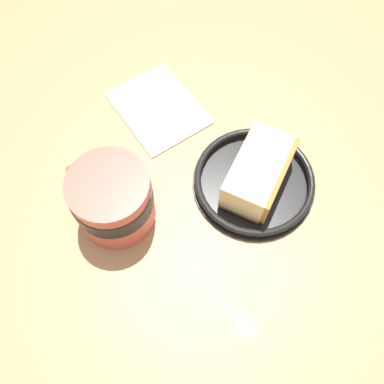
{
  "coord_description": "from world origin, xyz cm",
  "views": [
    {
      "loc": [
        9.82,
        20.76,
        50.85
      ],
      "look_at": [
        4.23,
        -1.94,
        3.0
      ],
      "focal_mm": 39.83,
      "sensor_mm": 36.0,
      "label": 1
    }
  ],
  "objects_px": {
    "cake_slice": "(259,173)",
    "tea_mug": "(112,198)",
    "teaspoon": "(231,310)",
    "folded_napkin": "(158,108)",
    "small_plate": "(254,181)"
  },
  "relations": [
    {
      "from": "cake_slice",
      "to": "tea_mug",
      "type": "relative_size",
      "value": 1.16
    },
    {
      "from": "cake_slice",
      "to": "teaspoon",
      "type": "relative_size",
      "value": 0.96
    },
    {
      "from": "tea_mug",
      "to": "folded_napkin",
      "type": "relative_size",
      "value": 0.8
    },
    {
      "from": "small_plate",
      "to": "teaspoon",
      "type": "bearing_deg",
      "value": 63.7
    },
    {
      "from": "teaspoon",
      "to": "folded_napkin",
      "type": "bearing_deg",
      "value": -85.83
    },
    {
      "from": "teaspoon",
      "to": "folded_napkin",
      "type": "distance_m",
      "value": 0.31
    },
    {
      "from": "small_plate",
      "to": "folded_napkin",
      "type": "bearing_deg",
      "value": -57.31
    },
    {
      "from": "small_plate",
      "to": "tea_mug",
      "type": "bearing_deg",
      "value": -0.22
    },
    {
      "from": "tea_mug",
      "to": "folded_napkin",
      "type": "xyz_separation_m",
      "value": [
        -0.09,
        -0.15,
        -0.04
      ]
    },
    {
      "from": "tea_mug",
      "to": "teaspoon",
      "type": "distance_m",
      "value": 0.19
    },
    {
      "from": "small_plate",
      "to": "tea_mug",
      "type": "height_order",
      "value": "tea_mug"
    },
    {
      "from": "tea_mug",
      "to": "folded_napkin",
      "type": "bearing_deg",
      "value": -119.34
    },
    {
      "from": "cake_slice",
      "to": "teaspoon",
      "type": "height_order",
      "value": "cake_slice"
    },
    {
      "from": "small_plate",
      "to": "teaspoon",
      "type": "distance_m",
      "value": 0.17
    },
    {
      "from": "small_plate",
      "to": "folded_napkin",
      "type": "height_order",
      "value": "small_plate"
    }
  ]
}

